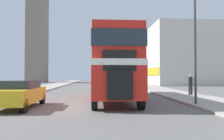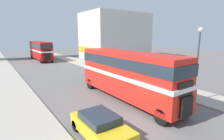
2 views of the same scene
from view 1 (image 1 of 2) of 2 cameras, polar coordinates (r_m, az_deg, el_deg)
name	(u,v)px [view 1 (image 1 of 2)]	position (r m, az deg, el deg)	size (l,w,h in m)	color
ground_plane	(94,107)	(11.42, -4.84, -9.52)	(120.00, 120.00, 0.00)	slate
sidewalk_right	(220,104)	(13.12, 26.45, -8.05)	(3.50, 120.00, 0.12)	#A8A093
double_decker_bus	(112,64)	(14.83, 0.01, 1.70)	(2.48, 11.04, 4.06)	red
bus_distant	(103,72)	(43.90, -2.32, -0.43)	(2.38, 10.75, 4.02)	#B2140F
car_parked_near	(18,93)	(11.81, -23.24, -5.64)	(1.76, 3.95, 1.35)	gold
pedestrian_walking	(190,83)	(17.71, 19.81, -3.31)	(0.32, 0.32, 1.56)	#282833
street_lamp	(195,31)	(12.48, 20.87, 9.51)	(0.36, 0.36, 5.86)	#38383D
church_tower	(38,7)	(55.46, -18.87, 15.23)	(4.45, 4.45, 34.24)	gray
shop_building_block	(191,55)	(41.19, 20.02, 3.61)	(14.38, 10.00, 10.36)	beige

